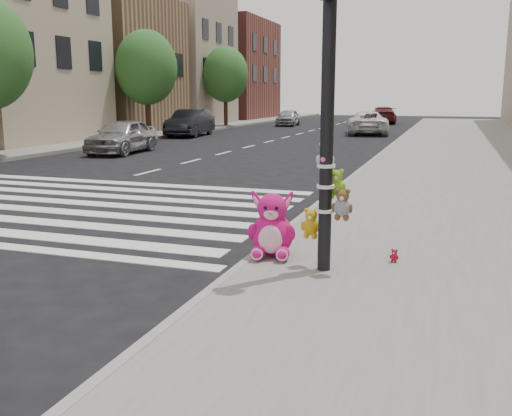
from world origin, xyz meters
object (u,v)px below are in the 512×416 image
at_px(signal_pole, 328,136).
at_px(pink_bunny, 272,229).
at_px(car_white_near, 367,123).
at_px(car_dark_far, 190,123).
at_px(red_teddy, 394,256).
at_px(car_silver_far, 122,136).

xyz_separation_m(signal_pole, pink_bunny, (-0.80, 0.36, -1.28)).
bearing_deg(car_white_near, signal_pole, 87.09).
xyz_separation_m(pink_bunny, car_dark_far, (-11.58, 21.95, 0.23)).
bearing_deg(red_teddy, car_dark_far, 130.13).
bearing_deg(red_teddy, pink_bunny, -162.99).
xyz_separation_m(car_dark_far, car_white_near, (9.11, 4.70, -0.07)).
bearing_deg(red_teddy, signal_pole, -134.63).
distance_m(signal_pole, pink_bunny, 1.56).
bearing_deg(pink_bunny, car_silver_far, 116.97).
bearing_deg(car_dark_far, car_silver_far, -87.16).
height_order(car_silver_far, car_white_near, car_silver_far).
bearing_deg(car_silver_far, red_teddy, -51.75).
distance_m(signal_pole, car_silver_far, 16.93).
xyz_separation_m(signal_pole, car_dark_far, (-12.39, 22.31, -1.06)).
bearing_deg(car_dark_far, red_teddy, -64.99).
relative_size(red_teddy, car_dark_far, 0.04).
distance_m(car_silver_far, car_dark_far, 9.52).
bearing_deg(signal_pole, car_silver_far, 130.14).
distance_m(signal_pole, red_teddy, 1.85).
distance_m(car_silver_far, car_white_near, 16.02).
bearing_deg(car_white_near, car_dark_far, 17.44).
relative_size(red_teddy, car_silver_far, 0.04).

